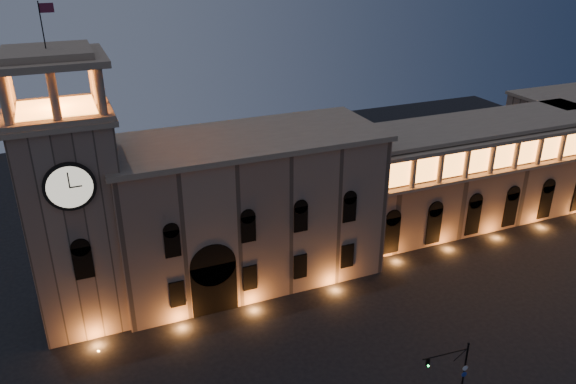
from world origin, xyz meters
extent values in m
cube|color=#886C59|center=(-2.00, 22.00, 8.50)|extent=(30.00, 12.00, 17.00)
cube|color=gray|center=(-2.00, 22.00, 17.30)|extent=(30.80, 12.80, 0.60)
cube|color=black|center=(-8.00, 16.60, 3.00)|extent=(5.00, 1.40, 6.00)
cylinder|color=black|center=(-8.00, 16.60, 6.00)|extent=(5.00, 1.40, 5.00)
cube|color=orange|center=(-8.00, 16.40, 2.80)|extent=(4.20, 0.20, 5.00)
cube|color=#886C59|center=(-20.50, 21.00, 11.00)|extent=(9.00, 9.00, 22.00)
cube|color=gray|center=(-20.50, 21.00, 22.25)|extent=(9.80, 9.80, 0.50)
cylinder|color=black|center=(-20.50, 16.32, 17.00)|extent=(4.60, 0.35, 4.60)
cylinder|color=beige|center=(-20.50, 16.18, 17.00)|extent=(4.00, 0.12, 4.00)
cube|color=gray|center=(-20.50, 21.00, 22.75)|extent=(9.40, 9.40, 0.50)
cube|color=orange|center=(-20.50, 21.00, 23.05)|extent=(6.80, 6.80, 0.15)
cylinder|color=gray|center=(-24.30, 17.20, 25.10)|extent=(0.76, 0.76, 4.20)
cylinder|color=gray|center=(-20.50, 17.20, 25.10)|extent=(0.76, 0.76, 4.20)
cylinder|color=gray|center=(-16.70, 17.20, 25.10)|extent=(0.76, 0.76, 4.20)
cylinder|color=gray|center=(-24.30, 24.80, 25.10)|extent=(0.76, 0.76, 4.20)
cylinder|color=gray|center=(-20.50, 24.80, 25.10)|extent=(0.76, 0.76, 4.20)
cylinder|color=gray|center=(-16.70, 24.80, 25.10)|extent=(0.76, 0.76, 4.20)
cylinder|color=gray|center=(-24.30, 21.00, 25.10)|extent=(0.76, 0.76, 4.20)
cylinder|color=gray|center=(-16.70, 21.00, 25.10)|extent=(0.76, 0.76, 4.20)
cube|color=gray|center=(-20.50, 21.00, 27.50)|extent=(9.80, 9.80, 0.60)
cube|color=gray|center=(-20.50, 21.00, 28.10)|extent=(7.50, 7.50, 0.60)
cylinder|color=black|center=(-20.50, 21.00, 30.40)|extent=(0.10, 0.10, 4.00)
plane|color=maroon|center=(-19.90, 21.00, 31.80)|extent=(1.20, 0.00, 1.20)
cube|color=#836753|center=(32.00, 24.00, 7.00)|extent=(40.00, 10.00, 14.00)
cube|color=gray|center=(32.00, 24.00, 14.25)|extent=(40.60, 10.60, 0.50)
cube|color=gray|center=(32.00, 18.50, 9.30)|extent=(40.00, 1.20, 0.40)
cube|color=gray|center=(32.00, 18.50, 13.60)|extent=(40.00, 1.40, 0.50)
cube|color=orange|center=(32.00, 19.05, 11.50)|extent=(38.00, 0.15, 3.60)
cylinder|color=gray|center=(14.00, 18.50, 11.50)|extent=(0.70, 0.70, 4.00)
cylinder|color=gray|center=(18.00, 18.50, 11.50)|extent=(0.70, 0.70, 4.00)
cylinder|color=gray|center=(22.00, 18.50, 11.50)|extent=(0.70, 0.70, 4.00)
cylinder|color=gray|center=(26.00, 18.50, 11.50)|extent=(0.70, 0.70, 4.00)
cylinder|color=gray|center=(30.00, 18.50, 11.50)|extent=(0.70, 0.70, 4.00)
cylinder|color=gray|center=(34.00, 18.50, 11.50)|extent=(0.70, 0.70, 4.00)
cylinder|color=gray|center=(38.00, 18.50, 11.50)|extent=(0.70, 0.70, 4.00)
cylinder|color=gray|center=(42.00, 18.50, 11.50)|extent=(0.70, 0.70, 4.00)
cube|color=#836753|center=(58.00, 30.00, 7.00)|extent=(20.00, 12.00, 14.00)
cylinder|color=black|center=(8.40, -4.60, 3.04)|extent=(0.17, 0.17, 6.07)
sphere|color=black|center=(8.40, -4.60, 6.16)|extent=(0.24, 0.24, 0.24)
cylinder|color=black|center=(6.24, -4.44, 5.64)|extent=(4.33, 0.43, 0.10)
cube|color=black|center=(4.59, -4.31, 5.20)|extent=(0.28, 0.26, 0.74)
cylinder|color=#0CE53F|center=(4.58, -4.45, 4.96)|extent=(0.16, 0.08, 0.16)
cylinder|color=silver|center=(8.34, -4.72, 3.64)|extent=(0.52, 0.07, 0.52)
cylinder|color=navy|center=(8.34, -4.72, 2.95)|extent=(0.52, 0.07, 0.52)
camera|label=1|loc=(-20.17, -33.51, 37.17)|focal=35.00mm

